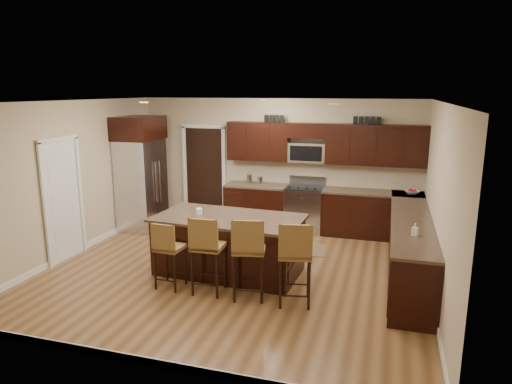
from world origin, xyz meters
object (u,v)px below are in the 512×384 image
(range, at_px, (304,209))
(stool_mid, at_px, (207,246))
(stool_right, at_px, (249,249))
(refrigerator, at_px, (141,172))
(stool_left, at_px, (167,248))
(stool_extra, at_px, (295,254))
(island, at_px, (229,246))

(range, bearing_deg, stool_mid, -102.94)
(stool_right, bearing_deg, refrigerator, 129.27)
(refrigerator, bearing_deg, stool_left, -53.45)
(refrigerator, distance_m, stool_extra, 4.61)
(island, height_order, stool_right, stool_right)
(range, distance_m, stool_mid, 3.47)
(island, distance_m, stool_left, 1.08)
(refrigerator, bearing_deg, island, -34.14)
(island, xyz_separation_m, stool_mid, (-0.03, -0.85, 0.29))
(island, height_order, refrigerator, refrigerator)
(stool_right, bearing_deg, island, 113.66)
(stool_mid, bearing_deg, range, 74.88)
(stool_right, bearing_deg, range, 76.02)
(stool_mid, xyz_separation_m, stool_right, (0.62, -0.00, 0.02))
(stool_left, relative_size, stool_right, 0.86)
(stool_mid, distance_m, stool_right, 0.62)
(refrigerator, bearing_deg, range, 13.47)
(stool_left, distance_m, stool_extra, 1.89)
(range, height_order, island, range)
(range, xyz_separation_m, refrigerator, (-3.30, -0.79, 0.73))
(stool_left, bearing_deg, stool_mid, 2.46)
(stool_extra, bearing_deg, island, 134.33)
(stool_mid, height_order, stool_extra, stool_extra)
(stool_mid, bearing_deg, refrigerator, 132.23)
(range, relative_size, stool_mid, 0.97)
(stool_left, xyz_separation_m, refrigerator, (-1.91, 2.57, 0.57))
(stool_mid, bearing_deg, island, 86.02)
(stool_mid, bearing_deg, stool_right, -2.23)
(stool_left, distance_m, refrigerator, 3.25)
(stool_mid, height_order, stool_right, stool_right)
(island, distance_m, stool_extra, 1.54)
(island, distance_m, stool_mid, 0.90)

